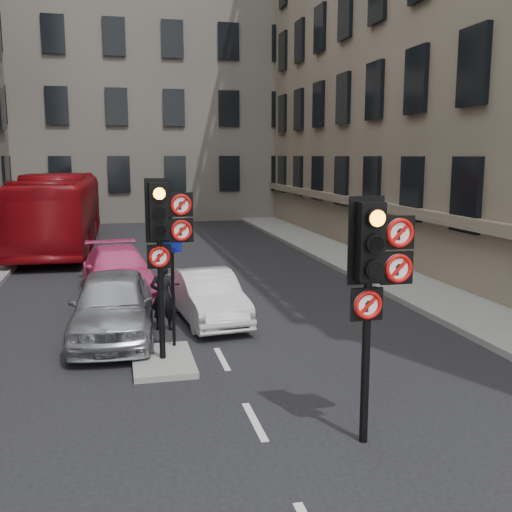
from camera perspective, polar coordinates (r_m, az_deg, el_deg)
name	(u,v)px	position (r m, az deg, el deg)	size (l,w,h in m)	color
ground	(290,490)	(8.04, 3.29, -21.36)	(120.00, 120.00, 0.00)	black
pavement_right	(393,274)	(21.14, 12.94, -1.73)	(3.00, 50.00, 0.16)	gray
centre_island	(163,361)	(12.32, -8.85, -9.83)	(1.20, 2.00, 0.12)	gray
building_far	(141,71)	(45.04, -10.91, 16.88)	(30.00, 14.00, 20.00)	slate
signal_near	(375,268)	(8.49, 11.22, -1.11)	(0.91, 0.40, 3.58)	black
signal_far	(164,230)	(11.72, -8.76, 2.46)	(0.91, 0.40, 3.58)	black
car_silver	(113,305)	(14.02, -13.48, -4.58)	(1.81, 4.50, 1.53)	#95979C
car_white	(208,296)	(15.13, -4.61, -3.85)	(1.33, 3.80, 1.25)	silver
car_pink	(118,271)	(18.54, -12.98, -1.37)	(1.94, 4.77, 1.38)	#D73F7B
bus_red	(59,212)	(27.98, -18.23, 4.04)	(2.81, 12.01, 3.35)	maroon
motorcycle	(182,297)	(15.73, -7.04, -3.88)	(0.46, 1.64, 0.98)	black
motorcyclist	(163,296)	(14.43, -8.86, -3.79)	(0.60, 0.39, 1.65)	black
info_sign	(173,276)	(12.63, -7.93, -1.92)	(0.40, 0.15, 2.34)	black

